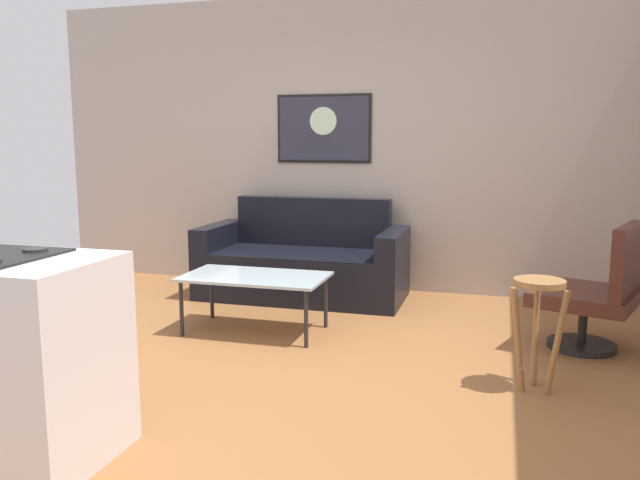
# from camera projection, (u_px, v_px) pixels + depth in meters

# --- Properties ---
(ground) EXTENTS (6.40, 6.40, 0.04)m
(ground) POSITION_uv_depth(u_px,v_px,m) (276.00, 374.00, 3.99)
(ground) COLOR #935E33
(back_wall) EXTENTS (6.40, 0.05, 2.80)m
(back_wall) POSITION_uv_depth(u_px,v_px,m) (361.00, 144.00, 6.08)
(back_wall) COLOR #B3A497
(back_wall) RESTS_ON ground
(couch) EXTENTS (1.86, 0.87, 0.89)m
(couch) POSITION_uv_depth(u_px,v_px,m) (304.00, 265.00, 5.88)
(couch) COLOR black
(couch) RESTS_ON ground
(coffee_table) EXTENTS (1.07, 0.61, 0.44)m
(coffee_table) POSITION_uv_depth(u_px,v_px,m) (255.00, 280.00, 4.75)
(coffee_table) COLOR silver
(coffee_table) RESTS_ON ground
(armchair) EXTENTS (0.82, 0.83, 0.89)m
(armchair) POSITION_uv_depth(u_px,v_px,m) (598.00, 291.00, 4.32)
(armchair) COLOR black
(armchair) RESTS_ON ground
(bar_stool) EXTENTS (0.33, 0.33, 0.65)m
(bar_stool) POSITION_uv_depth(u_px,v_px,m) (538.00, 308.00, 3.61)
(bar_stool) COLOR #99683A
(bar_stool) RESTS_ON ground
(wall_painting) EXTENTS (0.94, 0.03, 0.65)m
(wall_painting) POSITION_uv_depth(u_px,v_px,m) (324.00, 129.00, 6.11)
(wall_painting) COLOR black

